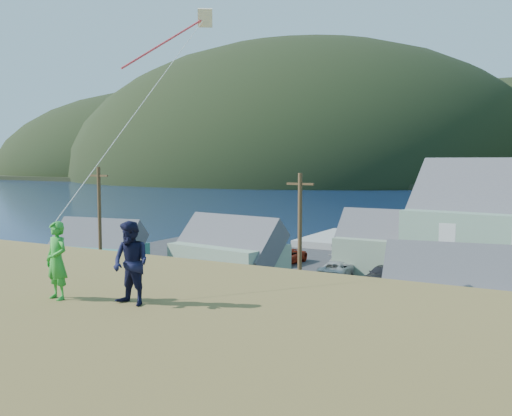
{
  "coord_description": "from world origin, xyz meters",
  "views": [
    {
      "loc": [
        9.41,
        -27.09,
        10.31
      ],
      "look_at": [
        0.76,
        -11.39,
        8.8
      ],
      "focal_mm": 40.0,
      "sensor_mm": 36.0,
      "label": 1
    }
  ],
  "objects": [
    {
      "name": "wharf",
      "position": [
        -6.0,
        40.0,
        0.45
      ],
      "size": [
        26.0,
        14.0,
        0.9
      ],
      "primitive_type": "cube",
      "color": "gray",
      "rests_on": "ground"
    },
    {
      "name": "waterfront_lot",
      "position": [
        0.0,
        17.0,
        0.06
      ],
      "size": [
        72.0,
        36.0,
        0.12
      ],
      "primitive_type": "cube",
      "color": "#28282B",
      "rests_on": "ground"
    },
    {
      "name": "kite_flyer_green",
      "position": [
        -0.55,
        -18.23,
        8.07
      ],
      "size": [
        0.7,
        0.52,
        1.75
      ],
      "primitive_type": "imported",
      "rotation": [
        0.0,
        0.0,
        -0.16
      ],
      "color": "green",
      "rests_on": "hillside"
    },
    {
      "name": "kite_flyer_navy",
      "position": [
        1.25,
        -17.83,
        8.11
      ],
      "size": [
        0.93,
        0.76,
        1.81
      ],
      "primitive_type": "imported",
      "rotation": [
        0.0,
        0.0,
        -0.08
      ],
      "color": "black",
      "rests_on": "hillside"
    },
    {
      "name": "ground",
      "position": [
        0.0,
        0.0,
        0.0
      ],
      "size": [
        900.0,
        900.0,
        0.0
      ],
      "primitive_type": "plane",
      "color": "#0A1638",
      "rests_on": "ground"
    },
    {
      "name": "grass_strip",
      "position": [
        0.0,
        -2.0,
        0.05
      ],
      "size": [
        110.0,
        8.0,
        0.1
      ],
      "primitive_type": "cube",
      "color": "#4C3D19",
      "rests_on": "ground"
    },
    {
      "name": "parked_cars",
      "position": [
        -9.22,
        21.31,
        0.85
      ],
      "size": [
        24.74,
        12.02,
        1.58
      ],
      "color": "#B9B9B9",
      "rests_on": "waterfront_lot"
    },
    {
      "name": "shed_palegreen_near",
      "position": [
        -15.64,
        13.65,
        2.55
      ],
      "size": [
        10.04,
        7.1,
        6.76
      ],
      "rotation": [
        0.0,
        0.0,
        -0.15
      ],
      "color": "gray",
      "rests_on": "waterfront_lot"
    },
    {
      "name": "shed_white",
      "position": [
        3.97,
        6.83,
        2.53
      ],
      "size": [
        8.92,
        6.58,
        6.57
      ],
      "rotation": [
        0.0,
        0.0,
        0.15
      ],
      "color": "beige",
      "rests_on": "waterfront_lot"
    },
    {
      "name": "utility_poles",
      "position": [
        -3.42,
        1.5,
        4.97
      ],
      "size": [
        30.31,
        0.24,
        9.85
      ],
      "color": "#47331E",
      "rests_on": "waterfront_lot"
    },
    {
      "name": "shed_palegreen_far",
      "position": [
        -4.16,
        23.76,
        2.69
      ],
      "size": [
        10.47,
        6.02,
        7.02
      ],
      "rotation": [
        0.0,
        0.0,
        -0.01
      ],
      "color": "gray",
      "rests_on": "waterfront_lot"
    },
    {
      "name": "shed_teal",
      "position": [
        -26.64,
        9.35,
        2.36
      ],
      "size": [
        8.67,
        6.6,
        6.28
      ],
      "rotation": [
        0.0,
        0.0,
        0.14
      ],
      "color": "#2E6C63",
      "rests_on": "waterfront_lot"
    },
    {
      "name": "kite_rig",
      "position": [
        -0.81,
        -12.27,
        14.49
      ],
      "size": [
        0.93,
        3.43,
        8.5
      ],
      "color": "#F2E6B8",
      "rests_on": "ground"
    }
  ]
}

